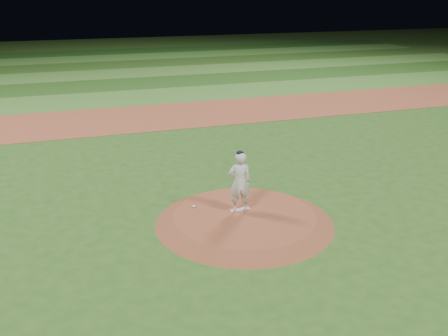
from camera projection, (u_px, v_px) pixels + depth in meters
The scene contains 12 objects.
ground at pixel (244, 222), 15.46m from camera, with size 120.00×120.00×0.00m, color #2A531A.
infield_dirt_band at pixel (157, 116), 27.93m from camera, with size 70.00×6.00×0.02m, color brown.
outfield_stripe_0 at pixel (141, 97), 32.84m from camera, with size 70.00×5.00×0.02m, color #3D742A.
outfield_stripe_1 at pixel (130, 84), 37.29m from camera, with size 70.00×5.00×0.02m, color #244E19.
outfield_stripe_2 at pixel (121, 73), 41.75m from camera, with size 70.00×5.00×0.02m, color #40792C.
outfield_stripe_3 at pixel (114, 65), 46.21m from camera, with size 70.00×5.00×0.02m, color #274F19.
outfield_stripe_4 at pixel (108, 58), 50.67m from camera, with size 70.00×5.00×0.02m, color #3D792C.
outfield_stripe_5 at pixel (103, 52), 55.12m from camera, with size 70.00×5.00×0.02m, color #1C4817.
pitchers_mound at pixel (244, 219), 15.41m from camera, with size 5.50×5.50×0.25m, color brown.
pitching_rubber at pixel (240, 209), 15.71m from camera, with size 0.65×0.16×0.03m, color beige.
rosin_bag at pixel (194, 206), 15.89m from camera, with size 0.12×0.12×0.07m, color silver.
pitcher_on_mound at pixel (240, 182), 15.32m from camera, with size 0.77×0.57×1.99m.
Camera 1 is at (-4.98, -13.03, 6.89)m, focal length 40.00 mm.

